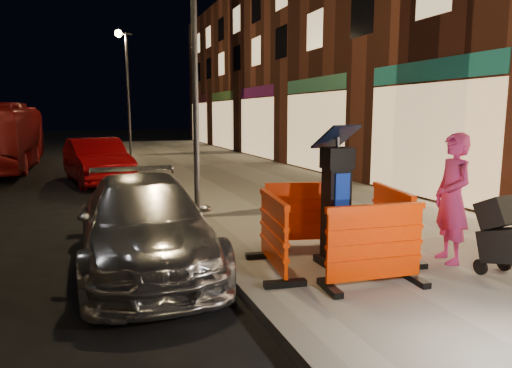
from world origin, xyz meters
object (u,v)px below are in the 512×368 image
object	(u,v)px
barrier_kerbside	(274,234)
man	(452,198)
barrier_front	(375,246)
parking_kiosk	(336,200)
barrier_bldgside	(391,222)
car_red	(98,183)
bus_doubledecker	(5,169)
barrier_back	(305,214)
car_silver	(146,264)

from	to	relation	value
barrier_kerbside	man	bearing A→B (deg)	-93.13
barrier_kerbside	barrier_front	bearing A→B (deg)	-126.86
parking_kiosk	barrier_bldgside	bearing A→B (deg)	10.14
barrier_bldgside	man	size ratio (longest dim) A/B	0.71
parking_kiosk	car_red	bearing A→B (deg)	116.24
barrier_kerbside	parking_kiosk	bearing A→B (deg)	-81.86
barrier_kerbside	bus_doubledecker	distance (m)	16.44
barrier_back	car_silver	xyz separation A→B (m)	(-2.50, 0.38, -0.67)
barrier_kerbside	barrier_back	bearing A→B (deg)	-36.86
barrier_back	car_silver	distance (m)	2.61
barrier_front	barrier_back	bearing A→B (deg)	95.14
parking_kiosk	barrier_back	size ratio (longest dim) A/B	1.40
barrier_front	bus_doubledecker	world-z (taller)	bus_doubledecker
bus_doubledecker	man	xyz separation A→B (m)	(8.05, -15.98, 1.08)
car_red	bus_doubledecker	xyz separation A→B (m)	(-3.49, 5.20, 0.00)
barrier_front	barrier_bldgside	distance (m)	1.34
barrier_kerbside	car_red	distance (m)	10.49
barrier_back	man	world-z (taller)	man
barrier_bldgside	car_silver	bearing A→B (deg)	81.10
man	car_red	bearing A→B (deg)	-143.90
barrier_bldgside	car_red	world-z (taller)	barrier_bldgside
barrier_kerbside	barrier_bldgside	bearing A→B (deg)	-81.86
barrier_front	barrier_bldgside	bearing A→B (deg)	50.14
car_red	man	world-z (taller)	man
car_red	parking_kiosk	bearing A→B (deg)	-83.57
barrier_back	bus_doubledecker	distance (m)	15.91
car_red	bus_doubledecker	distance (m)	6.26
barrier_kerbside	car_silver	distance (m)	2.15
car_silver	bus_doubledecker	size ratio (longest dim) A/B	0.47
car_silver	bus_doubledecker	distance (m)	14.69
barrier_back	bus_doubledecker	size ratio (longest dim) A/B	0.14
barrier_front	bus_doubledecker	xyz separation A→B (m)	(-6.46, 16.42, -0.67)
barrier_bldgside	car_red	xyz separation A→B (m)	(-3.92, 10.28, -0.67)
bus_doubledecker	barrier_kerbside	bearing A→B (deg)	-70.29
barrier_back	man	xyz separation A→B (m)	(1.59, -1.46, 0.41)
barrier_front	car_red	size ratio (longest dim) A/B	0.30
bus_doubledecker	man	size ratio (longest dim) A/B	5.14
parking_kiosk	car_silver	world-z (taller)	parking_kiosk
parking_kiosk	car_silver	distance (m)	3.03
car_silver	barrier_front	bearing A→B (deg)	-41.37
barrier_front	man	xyz separation A→B (m)	(1.59, 0.44, 0.41)
barrier_kerbside	man	distance (m)	2.62
barrier_bldgside	bus_doubledecker	size ratio (longest dim) A/B	0.14
barrier_back	barrier_kerbside	world-z (taller)	same
barrier_front	car_silver	xyz separation A→B (m)	(-2.50, 2.28, -0.67)
car_red	bus_doubledecker	world-z (taller)	bus_doubledecker
bus_doubledecker	man	world-z (taller)	man
barrier_front	car_red	distance (m)	11.63
car_silver	car_red	world-z (taller)	car_red
barrier_back	barrier_kerbside	size ratio (longest dim) A/B	1.00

